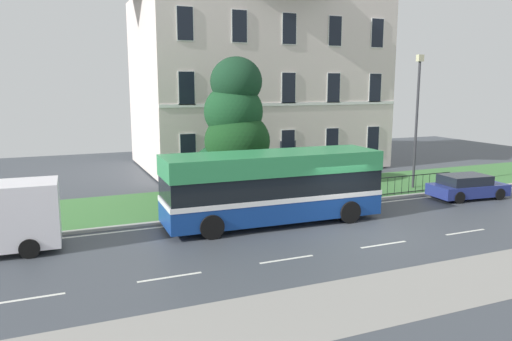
# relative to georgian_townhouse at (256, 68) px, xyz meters

# --- Properties ---
(ground_plane) EXTENTS (60.00, 56.00, 0.18)m
(ground_plane) POSITION_rel_georgian_townhouse_xyz_m (-2.85, -16.01, -7.04)
(ground_plane) COLOR #3E434B
(georgian_townhouse) EXTENTS (16.72, 10.76, 13.75)m
(georgian_townhouse) POSITION_rel_georgian_townhouse_xyz_m (0.00, 0.00, 0.00)
(georgian_townhouse) COLOR beige
(georgian_townhouse) RESTS_ON ground_plane
(iron_verge_railing) EXTENTS (12.59, 0.04, 0.97)m
(iron_verge_railing) POSITION_rel_georgian_townhouse_xyz_m (0.00, -12.76, -6.40)
(iron_verge_railing) COLOR black
(iron_verge_railing) RESTS_ON ground_plane
(evergreen_tree) EXTENTS (4.08, 4.08, 7.31)m
(evergreen_tree) POSITION_rel_georgian_townhouse_xyz_m (-5.17, -9.17, -3.86)
(evergreen_tree) COLOR #423328
(evergreen_tree) RESTS_ON ground_plane
(single_decker_bus) EXTENTS (9.38, 2.92, 3.03)m
(single_decker_bus) POSITION_rel_georgian_townhouse_xyz_m (-5.41, -14.70, -5.43)
(single_decker_bus) COLOR navy
(single_decker_bus) RESTS_ON ground_plane
(parked_hatchback_00) EXTENTS (4.06, 2.17, 1.24)m
(parked_hatchback_00) POSITION_rel_georgian_townhouse_xyz_m (5.86, -14.42, -6.42)
(parked_hatchback_00) COLOR navy
(parked_hatchback_00) RESTS_ON ground_plane
(street_lamp_post) EXTENTS (0.36, 0.24, 7.32)m
(street_lamp_post) POSITION_rel_georgian_townhouse_xyz_m (4.74, -11.64, -2.75)
(street_lamp_post) COLOR #333338
(street_lamp_post) RESTS_ON ground_plane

